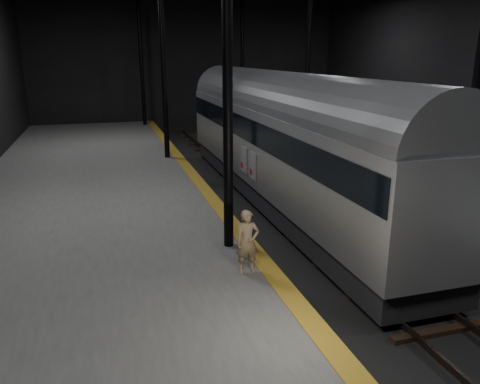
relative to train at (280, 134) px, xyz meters
name	(u,v)px	position (x,y,z in m)	size (l,w,h in m)	color
ground	(297,219)	(0.00, -2.02, -2.96)	(44.00, 44.00, 0.00)	black
platform_left	(92,226)	(-7.50, -2.02, -2.46)	(9.00, 43.80, 1.00)	#494947
platform_right	(462,191)	(7.50, -2.02, -2.46)	(9.00, 43.80, 1.00)	#494947
tactile_strip	(214,201)	(-3.25, -2.02, -1.96)	(0.50, 43.80, 0.01)	olive
track	(297,217)	(0.00, -2.02, -2.89)	(2.40, 43.00, 0.24)	#3F3328
train	(280,134)	(0.00, 0.00, 0.00)	(2.97, 19.86, 5.31)	#9A9DA1
woman	(247,242)	(-3.80, -7.74, -1.18)	(0.57, 0.37, 1.56)	#917B59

